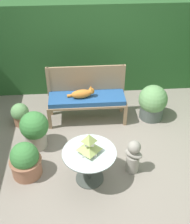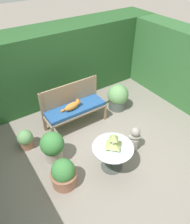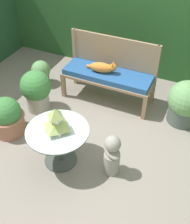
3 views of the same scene
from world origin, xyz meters
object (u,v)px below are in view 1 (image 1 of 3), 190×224
(garden_bust, at_px, (133,156))
(potted_plant_table_near, at_px, (25,161))
(potted_plant_patio_mid, at_px, (153,103))
(potted_plant_table_far, at_px, (20,114))
(pagoda_birdhouse, at_px, (89,145))
(garden_bench, at_px, (87,100))
(cat, at_px, (82,93))
(potted_plant_bench_left, at_px, (35,129))
(patio_table, at_px, (89,158))

(garden_bust, bearing_deg, potted_plant_table_near, -143.89)
(potted_plant_patio_mid, relative_size, potted_plant_table_far, 1.55)
(pagoda_birdhouse, xyz_separation_m, garden_bust, (0.67, 0.12, -0.39))
(garden_bench, bearing_deg, potted_plant_table_far, -178.00)
(pagoda_birdhouse, height_order, garden_bust, pagoda_birdhouse)
(garden_bench, relative_size, cat, 2.90)
(garden_bench, relative_size, potted_plant_table_near, 2.51)
(cat, bearing_deg, garden_bench, 8.98)
(garden_bench, distance_m, potted_plant_table_far, 1.27)
(potted_plant_bench_left, distance_m, potted_plant_table_near, 0.63)
(potted_plant_patio_mid, bearing_deg, patio_table, -131.43)
(garden_bust, xyz_separation_m, potted_plant_patio_mid, (0.62, 1.34, 0.04))
(garden_bust, bearing_deg, potted_plant_bench_left, -165.76)
(potted_plant_table_far, relative_size, potted_plant_bench_left, 0.65)
(potted_plant_table_near, bearing_deg, pagoda_birdhouse, -10.61)
(garden_bench, xyz_separation_m, potted_plant_bench_left, (-0.90, -0.68, -0.08))
(potted_plant_patio_mid, distance_m, potted_plant_table_far, 2.50)
(potted_plant_table_far, bearing_deg, patio_table, -49.95)
(cat, distance_m, patio_table, 1.46)
(pagoda_birdhouse, xyz_separation_m, potted_plant_patio_mid, (1.29, 1.46, -0.35))
(potted_plant_table_near, bearing_deg, potted_plant_patio_mid, 29.81)
(pagoda_birdhouse, height_order, potted_plant_table_far, pagoda_birdhouse)
(potted_plant_bench_left, bearing_deg, potted_plant_patio_mid, 17.14)
(cat, distance_m, potted_plant_bench_left, 1.08)
(garden_bust, xyz_separation_m, potted_plant_table_near, (-1.62, 0.06, -0.03))
(garden_bust, relative_size, potted_plant_bench_left, 0.86)
(potted_plant_table_far, bearing_deg, garden_bust, -34.99)
(garden_bench, xyz_separation_m, garden_bust, (0.63, -1.36, -0.15))
(pagoda_birdhouse, relative_size, garden_bust, 0.56)
(garden_bench, height_order, potted_plant_table_near, potted_plant_table_near)
(potted_plant_patio_mid, distance_m, potted_plant_bench_left, 2.25)
(pagoda_birdhouse, relative_size, potted_plant_bench_left, 0.48)
(potted_plant_patio_mid, relative_size, potted_plant_table_near, 1.18)
(garden_bench, distance_m, garden_bust, 1.50)
(garden_bust, distance_m, potted_plant_patio_mid, 1.48)
(cat, bearing_deg, garden_bust, -71.10)
(cat, relative_size, patio_table, 0.65)
(patio_table, relative_size, potted_plant_table_near, 1.33)
(potted_plant_bench_left, bearing_deg, potted_plant_table_far, 118.50)
(pagoda_birdhouse, distance_m, potted_plant_patio_mid, 1.98)
(potted_plant_table_far, bearing_deg, potted_plant_bench_left, -61.50)
(pagoda_birdhouse, height_order, potted_plant_patio_mid, pagoda_birdhouse)
(potted_plant_bench_left, bearing_deg, cat, 38.50)
(patio_table, relative_size, pagoda_birdhouse, 2.35)
(patio_table, bearing_deg, potted_plant_bench_left, 137.17)
(pagoda_birdhouse, distance_m, potted_plant_table_near, 1.05)
(garden_bust, xyz_separation_m, potted_plant_bench_left, (-1.53, 0.67, 0.07))
(garden_bench, relative_size, patio_table, 1.88)
(cat, distance_m, potted_plant_table_far, 1.23)
(garden_bench, xyz_separation_m, potted_plant_table_far, (-1.25, -0.04, -0.22))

